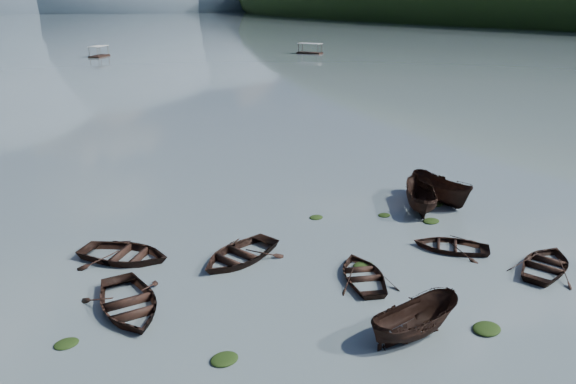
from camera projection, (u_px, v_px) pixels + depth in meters
ground_plane at (436, 332)px, 20.20m from camera, size 2400.00×2400.00×0.00m
haze_mtn_c at (95, 11)px, 821.45m from camera, size 520.00×520.00×260.00m
haze_mtn_d at (201, 10)px, 903.63m from camera, size 520.00×520.00×220.00m
rowboat_0 at (129, 309)px, 21.68m from camera, size 3.47×4.85×1.00m
rowboat_1 at (363, 279)px, 24.10m from camera, size 3.98×4.64×0.81m
rowboat_2 at (413, 335)px, 19.99m from camera, size 4.31×1.80×1.64m
rowboat_3 at (450, 249)px, 26.98m from camera, size 4.64×4.65×0.79m
rowboat_4 at (546, 269)px, 24.99m from camera, size 4.99×4.33×0.87m
rowboat_5 at (439, 202)px, 33.42m from camera, size 2.02×5.09×1.95m
rowboat_6 at (125, 259)px, 25.92m from camera, size 5.78×5.72×0.98m
rowboat_7 at (239, 259)px, 25.91m from camera, size 5.62×4.89×0.97m
rowboat_8 at (419, 209)px, 32.20m from camera, size 4.15×4.87×1.82m
weed_clump_0 at (224, 360)px, 18.59m from camera, size 1.04×0.85×0.23m
weed_clump_1 at (363, 267)px, 25.15m from camera, size 1.08×0.87×0.24m
weed_clump_2 at (486, 330)px, 20.30m from camera, size 1.20×0.96×0.26m
weed_clump_3 at (384, 216)px, 31.22m from camera, size 0.78×0.66×0.17m
weed_clump_4 at (431, 222)px, 30.34m from camera, size 1.05×0.83×0.22m
weed_clump_5 at (67, 344)px, 19.45m from camera, size 0.91×0.74×0.19m
weed_clump_6 at (316, 218)px, 30.89m from camera, size 0.86×0.71×0.18m
weed_clump_7 at (435, 205)px, 32.92m from camera, size 1.12×0.90×0.25m
pontoon_centre at (100, 57)px, 122.59m from camera, size 5.78×6.61×2.40m
pontoon_right at (310, 54)px, 130.12m from camera, size 5.56×6.81×2.44m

